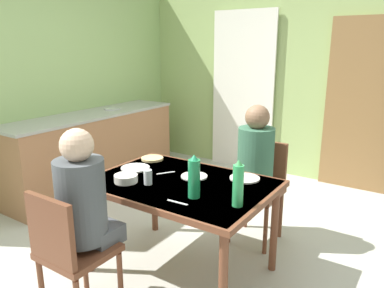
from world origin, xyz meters
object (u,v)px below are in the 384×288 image
chair_far_diner (260,185)px  person_far_diner (255,157)px  dining_table (181,191)px  person_near_diner (83,198)px  water_bottle_green_near (238,184)px  water_bottle_green_far (194,177)px  kitchen_counter (94,149)px  serving_bowl_center (126,178)px  chair_near_diner (69,250)px

chair_far_diner → person_far_diner: size_ratio=1.13×
dining_table → person_near_diner: 0.74m
water_bottle_green_near → water_bottle_green_far: 0.30m
person_near_diner → kitchen_counter: bearing=137.0°
water_bottle_green_near → serving_bowl_center: (-0.86, -0.08, -0.11)m
water_bottle_green_near → serving_bowl_center: size_ratio=1.75×
person_far_diner → water_bottle_green_far: (-0.04, -0.86, 0.08)m
dining_table → serving_bowl_center: (-0.33, -0.22, 0.10)m
dining_table → water_bottle_green_far: size_ratio=4.50×
water_bottle_green_near → water_bottle_green_far: size_ratio=1.03×
water_bottle_green_near → dining_table: bearing=164.9°
person_near_diner → person_far_diner: (0.52, 1.36, 0.00)m
chair_near_diner → water_bottle_green_near: bearing=40.9°
chair_far_diner → person_near_diner: 1.61m
kitchen_counter → serving_bowl_center: 1.99m
dining_table → serving_bowl_center: 0.41m
dining_table → person_far_diner: person_far_diner is taller
kitchen_counter → person_far_diner: bearing=-5.7°
dining_table → water_bottle_green_far: bearing=-37.3°
chair_far_diner → person_far_diner: (-0.00, -0.14, 0.28)m
chair_near_diner → chair_far_diner: size_ratio=1.00×
dining_table → serving_bowl_center: size_ratio=7.66×
water_bottle_green_near → serving_bowl_center: water_bottle_green_near is taller
chair_near_diner → chair_far_diner: same height
chair_far_diner → water_bottle_green_near: water_bottle_green_near is taller
chair_near_diner → chair_far_diner: (0.52, 1.64, 0.00)m
chair_far_diner → person_far_diner: 0.31m
chair_far_diner → dining_table: bearing=71.6°
kitchen_counter → dining_table: kitchen_counter is taller
chair_near_diner → serving_bowl_center: bearing=97.7°
kitchen_counter → water_bottle_green_far: size_ratio=7.96×
kitchen_counter → serving_bowl_center: bearing=-34.8°
chair_near_diner → person_far_diner: person_far_diner is taller
chair_far_diner → kitchen_counter: bearing=-2.2°
chair_far_diner → person_far_diner: person_far_diner is taller
chair_near_diner → serving_bowl_center: chair_near_diner is taller
person_near_diner → water_bottle_green_far: 0.70m
person_near_diner → serving_bowl_center: 0.47m
water_bottle_green_far → serving_bowl_center: 0.57m
serving_bowl_center → water_bottle_green_near: bearing=5.3°
water_bottle_green_near → chair_far_diner: bearing=105.1°
kitchen_counter → serving_bowl_center: (1.61, -1.12, 0.30)m
chair_far_diner → water_bottle_green_near: bearing=105.1°
kitchen_counter → person_near_diner: size_ratio=2.99×
kitchen_counter → chair_near_diner: 2.41m
kitchen_counter → person_near_diner: (1.70, -1.58, 0.33)m
chair_far_diner → water_bottle_green_far: 1.06m
person_near_diner → water_bottle_green_far: person_near_diner is taller
dining_table → water_bottle_green_far: 0.36m
chair_far_diner → water_bottle_green_far: water_bottle_green_far is taller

